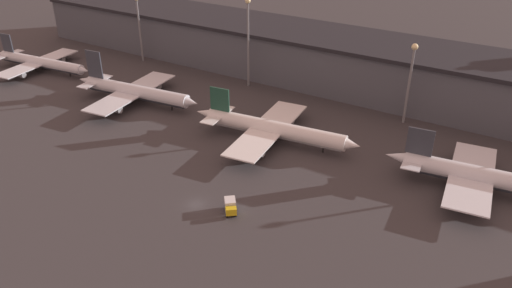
% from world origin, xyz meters
% --- Properties ---
extents(ground, '(600.00, 600.00, 0.00)m').
position_xyz_m(ground, '(0.00, 0.00, 0.00)').
color(ground, '#383538').
extents(terminal_building, '(258.94, 28.99, 16.77)m').
position_xyz_m(terminal_building, '(0.00, 81.40, 8.43)').
color(terminal_building, '#4C515B').
rests_on(terminal_building, ground).
extents(airplane_0, '(44.65, 33.85, 11.84)m').
position_xyz_m(airplane_0, '(-99.50, 36.35, 3.18)').
color(airplane_0, silver).
rests_on(airplane_0, ground).
extents(airplane_1, '(45.21, 36.17, 14.77)m').
position_xyz_m(airplane_1, '(-49.95, 33.50, 3.69)').
color(airplane_1, silver).
rests_on(airplane_1, ground).
extents(airplane_2, '(47.41, 36.79, 12.59)m').
position_xyz_m(airplane_2, '(-0.61, 34.08, 3.66)').
color(airplane_2, white).
rests_on(airplane_2, ground).
extents(airplane_3, '(41.63, 31.58, 12.71)m').
position_xyz_m(airplane_3, '(50.29, 38.02, 3.79)').
color(airplane_3, silver).
rests_on(airplane_3, ground).
extents(service_vehicle_2, '(4.64, 4.94, 2.75)m').
position_xyz_m(service_vehicle_2, '(7.89, 1.79, 1.55)').
color(service_vehicle_2, gold).
rests_on(service_vehicle_2, ground).
extents(lamp_post_0, '(1.80, 1.80, 24.53)m').
position_xyz_m(lamp_post_0, '(-75.82, 64.16, 15.64)').
color(lamp_post_0, slate).
rests_on(lamp_post_0, ground).
extents(lamp_post_1, '(1.80, 1.80, 29.33)m').
position_xyz_m(lamp_post_1, '(-27.64, 64.16, 18.27)').
color(lamp_post_1, slate).
rests_on(lamp_post_1, ground).
extents(lamp_post_2, '(1.80, 1.80, 23.41)m').
position_xyz_m(lamp_post_2, '(25.69, 64.16, 15.02)').
color(lamp_post_2, slate).
rests_on(lamp_post_2, ground).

